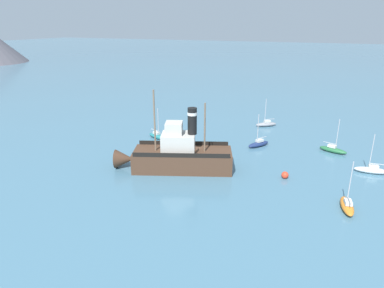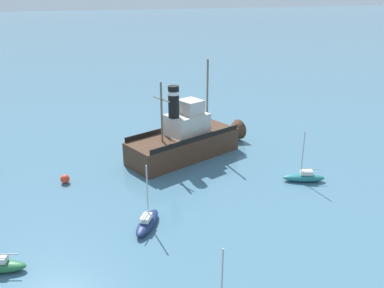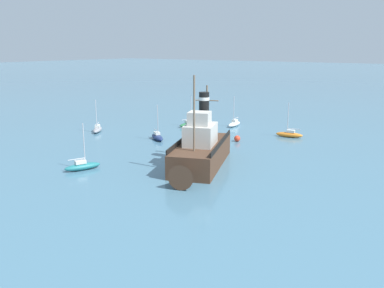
% 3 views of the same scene
% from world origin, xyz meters
% --- Properties ---
extents(ground_plane, '(600.00, 600.00, 0.00)m').
position_xyz_m(ground_plane, '(0.00, 0.00, 0.00)').
color(ground_plane, '#477289').
extents(old_tugboat, '(8.45, 14.65, 9.90)m').
position_xyz_m(old_tugboat, '(-1.12, 0.84, 1.83)').
color(old_tugboat, '#4C3323').
rests_on(old_tugboat, ground).
extents(sailboat_navy, '(3.79, 2.99, 4.90)m').
position_xyz_m(sailboat_navy, '(11.00, -6.47, 0.43)').
color(sailboat_navy, navy).
rests_on(sailboat_navy, ground).
extents(sailboat_white, '(1.41, 3.88, 4.90)m').
position_xyz_m(sailboat_white, '(7.14, -21.18, 0.43)').
color(sailboat_white, white).
rests_on(sailboat_white, ground).
extents(sailboat_teal, '(2.41, 3.94, 4.90)m').
position_xyz_m(sailboat_teal, '(8.25, 8.94, 0.43)').
color(sailboat_teal, '#23757A').
rests_on(sailboat_teal, ground).
extents(sailboat_green, '(2.25, 3.95, 4.90)m').
position_xyz_m(sailboat_green, '(12.80, -16.62, 0.43)').
color(sailboat_green, '#286B3D').
rests_on(sailboat_green, ground).
extents(sailboat_orange, '(3.93, 1.76, 4.90)m').
position_xyz_m(sailboat_orange, '(-3.30, -18.59, 0.43)').
color(sailboat_orange, orange).
rests_on(sailboat_orange, ground).
extents(sailboat_grey, '(3.17, 3.69, 4.90)m').
position_xyz_m(sailboat_grey, '(21.79, -5.29, 0.43)').
color(sailboat_grey, gray).
rests_on(sailboat_grey, ground).
extents(mooring_buoy, '(0.83, 0.83, 0.83)m').
position_xyz_m(mooring_buoy, '(1.42, -11.87, 0.42)').
color(mooring_buoy, red).
rests_on(mooring_buoy, ground).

